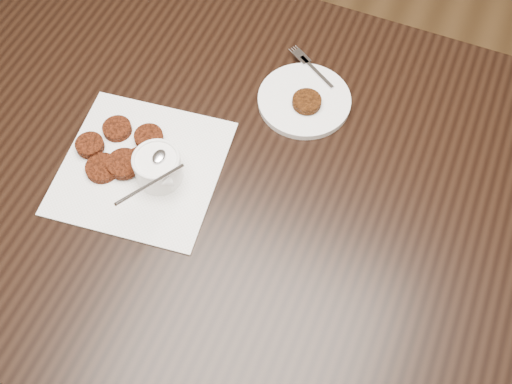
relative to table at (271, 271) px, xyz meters
The scene contains 6 objects.
floor 0.39m from the table, 132.45° to the right, with size 4.00×4.00×0.00m, color brown.
table is the anchor object (origin of this frame).
napkin 0.45m from the table, 166.58° to the right, with size 0.28×0.28×0.00m, color white.
sauce_ramekin 0.48m from the table, 162.91° to the right, with size 0.11×0.11×0.12m, color white, non-canonical shape.
patty_cluster 0.48m from the table, behind, with size 0.19×0.19×0.02m, color maroon, non-canonical shape.
plate_with_patty 0.43m from the table, 96.09° to the left, with size 0.18×0.18×0.03m, color white, non-canonical shape.
Camera 1 is at (0.25, -0.42, 1.65)m, focal length 42.22 mm.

